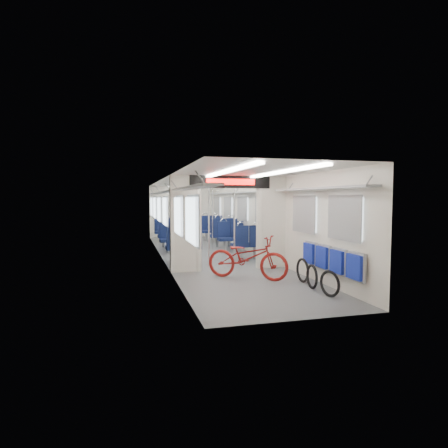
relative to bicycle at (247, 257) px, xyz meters
name	(u,v)px	position (x,y,z in m)	size (l,w,h in m)	color
carriage	(213,207)	(-0.08, 2.90, 1.02)	(12.00, 12.02, 2.31)	#515456
bicycle	(247,257)	(0.00, 0.00, 0.00)	(0.63, 1.82, 0.96)	maroon
flip_bench	(330,259)	(1.27, -1.27, 0.10)	(0.12, 2.09, 0.50)	gray
bike_hoop_a	(330,285)	(0.95, -1.79, -0.26)	(0.48, 0.48, 0.05)	black
bike_hoop_b	(312,278)	(0.93, -1.17, -0.26)	(0.48, 0.48, 0.05)	black
bike_hoop_c	(303,271)	(1.01, -0.62, -0.25)	(0.51, 0.51, 0.05)	black
seat_bay_near_left	(179,238)	(-1.02, 3.48, 0.10)	(0.96, 2.32, 1.18)	#0D173D
seat_bay_near_right	(239,237)	(0.85, 3.43, 0.06)	(0.91, 2.05, 1.09)	#0D173D
seat_bay_far_left	(168,231)	(-1.02, 6.55, 0.04)	(0.88, 1.92, 1.05)	#0D173D
seat_bay_far_right	(217,229)	(0.85, 6.32, 0.09)	(0.96, 2.29, 1.17)	#0D173D
stanchion_near_left	(209,222)	(-0.49, 1.67, 0.67)	(0.05, 0.05, 2.30)	silver
stanchion_near_right	(234,221)	(0.29, 1.99, 0.67)	(0.05, 0.05, 2.30)	silver
stanchion_far_left	(190,216)	(-0.47, 4.77, 0.67)	(0.04, 0.04, 2.30)	silver
stanchion_far_right	(213,216)	(0.33, 4.81, 0.67)	(0.04, 0.04, 2.30)	silver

